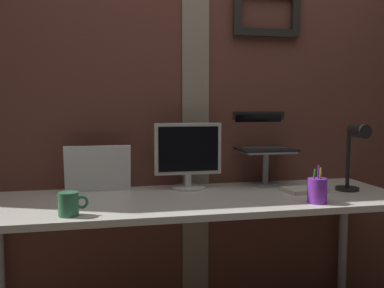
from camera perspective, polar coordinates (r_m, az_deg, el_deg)
The scene contains 10 objects.
brick_wall_back at distance 2.46m, azimuth 0.83°, elevation 6.41°, with size 3.69×0.16×2.46m.
desk at distance 2.12m, azimuth 0.57°, elevation -8.85°, with size 2.05×0.67×0.73m.
monitor at distance 2.28m, azimuth -0.54°, elevation -1.19°, with size 0.36×0.18×0.35m.
laptop_stand at distance 2.41m, azimuth 9.70°, elevation -2.33°, with size 0.28×0.22×0.20m.
laptop at distance 2.46m, azimuth 9.16°, elevation 0.65°, with size 0.31×0.28×0.21m.
whiteboard_panel at distance 2.27m, azimuth -12.34°, elevation -3.21°, with size 0.33×0.02×0.24m, color white.
desk_lamp at distance 2.34m, azimuth 20.66°, elevation -0.76°, with size 0.12×0.20×0.35m.
pen_cup at distance 2.06m, azimuth 16.22°, elevation -5.90°, with size 0.09×0.09×0.17m.
coffee_mug at distance 1.83m, azimuth -15.94°, elevation -7.62°, with size 0.12×0.08×0.10m.
paper_clutter_stack at distance 2.29m, azimuth 14.66°, elevation -5.91°, with size 0.20×0.14×0.02m, color silver.
Camera 1 is at (-0.54, -1.96, 1.19)m, focal length 40.37 mm.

